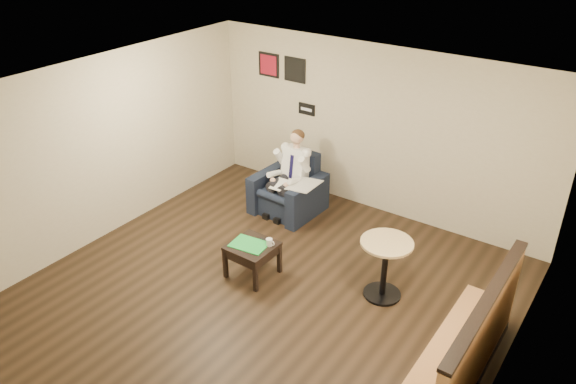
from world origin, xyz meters
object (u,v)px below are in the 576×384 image
Objects in this scene: armchair at (288,185)px; seated_man at (283,178)px; cafe_table at (384,269)px; banquette at (458,336)px; green_folder at (249,244)px; coffee_mug at (269,242)px; side_table at (253,260)px; smartphone at (263,240)px.

armchair is 0.75× the size of seated_man.
banquette is at bearing -34.77° from cafe_table.
green_folder is 0.58× the size of cafe_table.
armchair is at bearing 116.79° from coffee_mug.
armchair is 9.60× the size of coffee_mug.
side_table is 0.31m from smartphone.
seated_man is 1.64m from smartphone.
cafe_table is at bearing 20.35° from green_folder.
armchair is 1.90m from side_table.
armchair is at bearing 109.55° from side_table.
side_table is 1.84m from cafe_table.
seated_man reaches higher than cafe_table.
seated_man reaches higher than coffee_mug.
coffee_mug is 0.12× the size of cafe_table.
smartphone is at bearing 161.81° from coffee_mug.
smartphone is (0.69, -1.60, 0.01)m from armchair.
green_folder is at bearing -67.74° from seated_man.
cafe_table is at bearing -21.03° from seated_man.
smartphone is (0.09, 0.20, -0.00)m from green_folder.
green_folder is (0.60, -1.80, 0.02)m from armchair.
armchair is 1.66× the size of side_table.
armchair is 6.51× the size of smartphone.
green_folder is at bearing -147.40° from coffee_mug.
cafe_table is at bearing 145.23° from banquette.
banquette is at bearing 2.48° from smartphone.
banquette is at bearing -26.91° from armchair.
cafe_table is (1.75, 0.65, -0.08)m from green_folder.
side_table is 3.05m from banquette.
seated_man is 1.82m from side_table.
smartphone is (0.69, -1.47, -0.17)m from seated_man.
armchair reaches higher than cafe_table.
armchair is 1.74m from smartphone.
side_table is at bearing 32.60° from green_folder.
banquette is (3.65, -1.92, -0.05)m from seated_man.
coffee_mug reaches higher than green_folder.
seated_man reaches higher than green_folder.
seated_man is 8.64× the size of smartphone.
smartphone is at bearing 71.56° from side_table.
coffee_mug is at bearing 32.60° from side_table.
smartphone is (-0.14, 0.05, -0.05)m from coffee_mug.
armchair is 1.85m from coffee_mug.
smartphone reaches higher than side_table.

